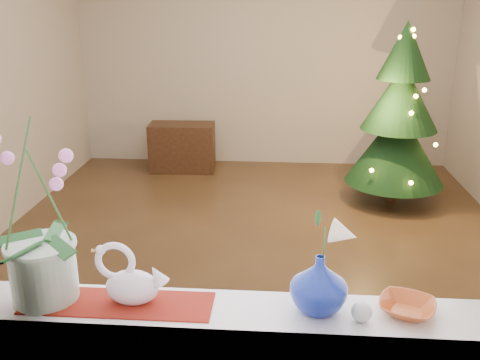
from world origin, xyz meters
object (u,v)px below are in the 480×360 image
object	(u,v)px
orchid_pot	(35,205)
swan	(131,275)
side_table	(182,147)
xmas_tree	(399,115)
paperweight	(362,312)
amber_dish	(407,308)
blue_vase	(319,280)

from	to	relation	value
orchid_pot	swan	size ratio (longest dim) A/B	2.83
orchid_pot	swan	distance (m)	0.42
swan	side_table	bearing A→B (deg)	95.69
xmas_tree	side_table	distance (m)	2.56
paperweight	xmas_tree	bearing A→B (deg)	76.52
amber_dish	xmas_tree	world-z (taller)	xmas_tree
orchid_pot	blue_vase	distance (m)	1.04
swan	paperweight	distance (m)	0.83
side_table	blue_vase	bearing A→B (deg)	-75.81
xmas_tree	side_table	xyz separation A→B (m)	(-2.33, 0.86, -0.61)
xmas_tree	swan	bearing A→B (deg)	-115.41
swan	amber_dish	world-z (taller)	swan
swan	paperweight	bearing A→B (deg)	-6.54
paperweight	xmas_tree	xyz separation A→B (m)	(0.87, 3.64, -0.06)
orchid_pot	paperweight	bearing A→B (deg)	-2.87
swan	blue_vase	xyz separation A→B (m)	(0.68, -0.00, 0.01)
paperweight	orchid_pot	bearing A→B (deg)	177.13
orchid_pot	side_table	xyz separation A→B (m)	(-0.30, 4.44, -1.01)
blue_vase	xmas_tree	xyz separation A→B (m)	(1.02, 3.58, -0.15)
swan	xmas_tree	xyz separation A→B (m)	(1.70, 3.58, -0.14)
xmas_tree	paperweight	bearing A→B (deg)	-103.48
amber_dish	swan	bearing A→B (deg)	-179.95
blue_vase	side_table	size ratio (longest dim) A/B	0.32
swan	paperweight	xyz separation A→B (m)	(0.83, -0.06, -0.08)
blue_vase	xmas_tree	distance (m)	3.72
swan	amber_dish	distance (m)	1.00
blue_vase	swan	bearing A→B (deg)	179.87
orchid_pot	amber_dish	world-z (taller)	orchid_pot
paperweight	side_table	distance (m)	4.77
swan	blue_vase	bearing A→B (deg)	-2.57
blue_vase	orchid_pot	bearing A→B (deg)	179.98
orchid_pot	side_table	bearing A→B (deg)	93.93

